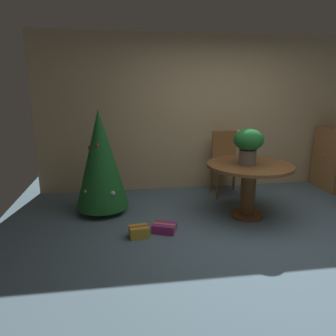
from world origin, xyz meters
name	(u,v)px	position (x,y,z in m)	size (l,w,h in m)	color
ground_plane	(265,243)	(0.00, 0.00, 0.00)	(6.60, 6.60, 0.00)	slate
back_wall_panel	(215,114)	(0.00, 2.20, 1.30)	(6.00, 0.10, 2.60)	tan
round_dining_table	(249,178)	(0.09, 0.78, 0.56)	(1.15, 1.15, 0.75)	brown
flower_vase	(248,143)	(0.03, 0.75, 1.04)	(0.39, 0.39, 0.48)	#665B51
wooden_chair_far	(226,159)	(0.09, 1.77, 0.59)	(0.45, 0.43, 1.04)	brown
holiday_tree	(101,159)	(-1.91, 1.22, 0.77)	(0.74, 0.74, 1.47)	brown
gift_box_gold	(139,232)	(-1.44, 0.36, 0.07)	(0.25, 0.19, 0.14)	gold
gift_box_purple	(164,228)	(-1.12, 0.45, 0.05)	(0.33, 0.29, 0.11)	#9E287A
wooden_cabinet	(336,159)	(2.07, 1.74, 0.53)	(0.50, 0.68, 1.06)	#9E6B3D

